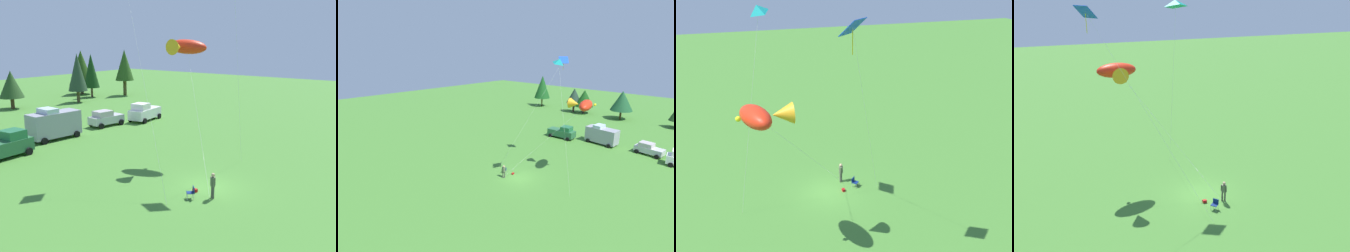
{
  "view_description": "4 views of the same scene",
  "coord_description": "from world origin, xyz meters",
  "views": [
    {
      "loc": [
        -22.79,
        -13.48,
        10.31
      ],
      "look_at": [
        -2.99,
        1.3,
        4.79
      ],
      "focal_mm": 42.0,
      "sensor_mm": 36.0,
      "label": 1
    },
    {
      "loc": [
        19.79,
        -23.7,
        16.15
      ],
      "look_at": [
        -1.45,
        -1.05,
        7.03
      ],
      "focal_mm": 28.0,
      "sensor_mm": 36.0,
      "label": 2
    },
    {
      "loc": [
        6.88,
        26.81,
        17.96
      ],
      "look_at": [
        -1.28,
        0.62,
        6.09
      ],
      "focal_mm": 42.0,
      "sensor_mm": 36.0,
      "label": 3
    },
    {
      "loc": [
        -26.72,
        9.96,
        17.04
      ],
      "look_at": [
        0.08,
        1.65,
        6.2
      ],
      "focal_mm": 42.0,
      "sensor_mm": 36.0,
      "label": 4
    }
  ],
  "objects": [
    {
      "name": "ground_plane",
      "position": [
        0.0,
        0.0,
        0.0
      ],
      "size": [
        160.0,
        160.0,
        0.0
      ],
      "primitive_type": "plane",
      "color": "#427C2E"
    },
    {
      "name": "folding_chair",
      "position": [
        -2.46,
        -0.24,
        0.49
      ],
      "size": [
        0.68,
        0.68,
        0.82
      ],
      "rotation": [
        0.0,
        0.0,
        2.33
      ],
      "color": "navy",
      "rests_on": "ground"
    },
    {
      "name": "person_kite_flyer",
      "position": [
        -1.6,
        -1.32,
        1.02
      ],
      "size": [
        0.49,
        0.5,
        1.74
      ],
      "rotation": [
        0.0,
        0.0,
        2.46
      ],
      "color": "#4A4A40",
      "rests_on": "ground"
    },
    {
      "name": "car_silver_compact",
      "position": [
        9.76,
        20.2,
        0.95
      ],
      "size": [
        4.38,
        2.6,
        1.89
      ],
      "rotation": [
        0.0,
        0.0,
        3.03
      ],
      "color": "#B8B9BA",
      "rests_on": "ground"
    },
    {
      "name": "kite_diamond_blue",
      "position": [
        0.49,
        7.94,
        14.38
      ],
      "size": [
        5.63,
        8.42,
        15.21
      ],
      "color": "blue",
      "rests_on": "ground"
    },
    {
      "name": "treeline_distant",
      "position": [
        4.35,
        39.62,
        4.75
      ],
      "size": [
        58.92,
        11.61,
        8.89
      ],
      "color": "#47411D",
      "rests_on": "ground"
    },
    {
      "name": "kite_delta_teal",
      "position": [
        4.55,
        0.84,
        14.9
      ],
      "size": [
        3.04,
        1.72,
        15.33
      ],
      "color": "teal",
      "rests_on": "ground"
    },
    {
      "name": "truck_green_flatbed",
      "position": [
        -4.66,
        17.96,
        1.1
      ],
      "size": [
        5.12,
        2.67,
        2.34
      ],
      "rotation": [
        0.0,
        0.0,
        0.06
      ],
      "color": "#2A623A",
      "rests_on": "ground"
    },
    {
      "name": "backpack_on_grass",
      "position": [
        -1.36,
        0.2,
        0.11
      ],
      "size": [
        0.23,
        0.33,
        0.22
      ],
      "primitive_type": "cube",
      "rotation": [
        0.0,
        0.0,
        1.61
      ],
      "color": "#AB1514",
      "rests_on": "ground"
    },
    {
      "name": "van_motorhome_grey",
      "position": [
        2.09,
        19.94,
        1.64
      ],
      "size": [
        5.54,
        2.92,
        3.34
      ],
      "rotation": [
        0.0,
        0.0,
        3.07
      ],
      "color": "#9595A0",
      "rests_on": "ground"
    },
    {
      "name": "kite_large_fish",
      "position": [
        5.17,
        5.66,
        9.62
      ],
      "size": [
        8.49,
        8.79,
        10.31
      ],
      "color": "red",
      "rests_on": "ground"
    }
  ]
}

